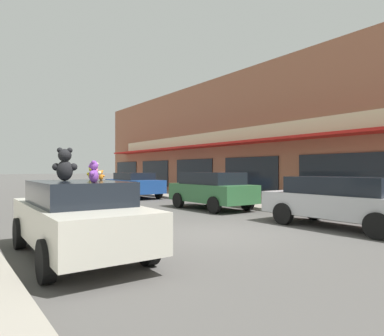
{
  "coord_description": "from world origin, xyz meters",
  "views": [
    {
      "loc": [
        -5.7,
        -7.1,
        1.71
      ],
      "look_at": [
        -0.08,
        0.61,
        1.75
      ],
      "focal_mm": 32.0,
      "sensor_mm": 36.0,
      "label": 1
    }
  ],
  "objects_px": {
    "teddy_bear_cream": "(95,172)",
    "plush_art_car": "(78,216)",
    "teddy_bear_purple": "(94,172)",
    "parked_car_far_center": "(212,189)",
    "parked_car_far_left": "(341,200)",
    "teddy_bear_giant": "(65,165)",
    "teddy_bear_yellow": "(92,173)",
    "teddy_bear_orange": "(101,175)",
    "teddy_bear_pink": "(95,175)",
    "parked_car_far_right": "(134,184)"
  },
  "relations": [
    {
      "from": "teddy_bear_pink",
      "to": "parked_car_far_right",
      "type": "height_order",
      "value": "teddy_bear_pink"
    },
    {
      "from": "teddy_bear_giant",
      "to": "teddy_bear_cream",
      "type": "distance_m",
      "value": 0.61
    },
    {
      "from": "teddy_bear_pink",
      "to": "teddy_bear_purple",
      "type": "distance_m",
      "value": 0.54
    },
    {
      "from": "plush_art_car",
      "to": "teddy_bear_purple",
      "type": "distance_m",
      "value": 1.29
    },
    {
      "from": "plush_art_car",
      "to": "teddy_bear_yellow",
      "type": "height_order",
      "value": "teddy_bear_yellow"
    },
    {
      "from": "teddy_bear_giant",
      "to": "parked_car_far_left",
      "type": "relative_size",
      "value": 0.15
    },
    {
      "from": "teddy_bear_giant",
      "to": "teddy_bear_purple",
      "type": "height_order",
      "value": "teddy_bear_giant"
    },
    {
      "from": "teddy_bear_giant",
      "to": "teddy_bear_yellow",
      "type": "height_order",
      "value": "teddy_bear_giant"
    },
    {
      "from": "plush_art_car",
      "to": "teddy_bear_purple",
      "type": "bearing_deg",
      "value": -90.02
    },
    {
      "from": "teddy_bear_cream",
      "to": "parked_car_far_center",
      "type": "xyz_separation_m",
      "value": [
        6.8,
        4.48,
        -0.8
      ]
    },
    {
      "from": "teddy_bear_giant",
      "to": "parked_car_far_center",
      "type": "bearing_deg",
      "value": -128.59
    },
    {
      "from": "teddy_bear_yellow",
      "to": "teddy_bear_cream",
      "type": "xyz_separation_m",
      "value": [
        -0.18,
        -0.69,
        0.03
      ]
    },
    {
      "from": "teddy_bear_giant",
      "to": "teddy_bear_pink",
      "type": "distance_m",
      "value": 0.95
    },
    {
      "from": "plush_art_car",
      "to": "parked_car_far_left",
      "type": "bearing_deg",
      "value": -8.32
    },
    {
      "from": "parked_car_far_right",
      "to": "plush_art_car",
      "type": "bearing_deg",
      "value": -120.95
    },
    {
      "from": "parked_car_far_left",
      "to": "teddy_bear_pink",
      "type": "bearing_deg",
      "value": 173.33
    },
    {
      "from": "teddy_bear_pink",
      "to": "teddy_bear_purple",
      "type": "relative_size",
      "value": 0.7
    },
    {
      "from": "parked_car_far_left",
      "to": "teddy_bear_giant",
      "type": "bearing_deg",
      "value": 166.99
    },
    {
      "from": "teddy_bear_purple",
      "to": "parked_car_far_center",
      "type": "xyz_separation_m",
      "value": [
        7.23,
        5.58,
        -0.8
      ]
    },
    {
      "from": "teddy_bear_yellow",
      "to": "parked_car_far_right",
      "type": "bearing_deg",
      "value": -89.43
    },
    {
      "from": "teddy_bear_cream",
      "to": "plush_art_car",
      "type": "bearing_deg",
      "value": 70.39
    },
    {
      "from": "teddy_bear_giant",
      "to": "parked_car_far_right",
      "type": "xyz_separation_m",
      "value": [
        7.34,
        11.6,
        -0.99
      ]
    },
    {
      "from": "parked_car_far_center",
      "to": "parked_car_far_right",
      "type": "relative_size",
      "value": 0.89
    },
    {
      "from": "teddy_bear_purple",
      "to": "teddy_bear_cream",
      "type": "distance_m",
      "value": 1.18
    },
    {
      "from": "teddy_bear_orange",
      "to": "parked_car_far_center",
      "type": "bearing_deg",
      "value": -122.79
    },
    {
      "from": "teddy_bear_purple",
      "to": "parked_car_far_center",
      "type": "height_order",
      "value": "teddy_bear_purple"
    },
    {
      "from": "teddy_bear_purple",
      "to": "teddy_bear_cream",
      "type": "bearing_deg",
      "value": -169.5
    },
    {
      "from": "teddy_bear_giant",
      "to": "teddy_bear_cream",
      "type": "relative_size",
      "value": 1.81
    },
    {
      "from": "teddy_bear_giant",
      "to": "teddy_bear_orange",
      "type": "bearing_deg",
      "value": -157.63
    },
    {
      "from": "parked_car_far_left",
      "to": "parked_car_far_center",
      "type": "distance_m",
      "value": 5.91
    },
    {
      "from": "teddy_bear_cream",
      "to": "teddy_bear_purple",
      "type": "bearing_deg",
      "value": 118.96
    },
    {
      "from": "teddy_bear_orange",
      "to": "teddy_bear_cream",
      "type": "distance_m",
      "value": 0.37
    },
    {
      "from": "teddy_bear_cream",
      "to": "parked_car_far_right",
      "type": "xyz_separation_m",
      "value": [
        6.8,
        11.86,
        -0.85
      ]
    },
    {
      "from": "parked_car_far_left",
      "to": "parked_car_far_center",
      "type": "xyz_separation_m",
      "value": [
        0.0,
        5.91,
        0.05
      ]
    },
    {
      "from": "teddy_bear_yellow",
      "to": "parked_car_far_center",
      "type": "xyz_separation_m",
      "value": [
        6.63,
        3.79,
        -0.76
      ]
    },
    {
      "from": "teddy_bear_yellow",
      "to": "parked_car_far_right",
      "type": "height_order",
      "value": "teddy_bear_yellow"
    },
    {
      "from": "teddy_bear_cream",
      "to": "parked_car_far_right",
      "type": "bearing_deg",
      "value": -69.63
    },
    {
      "from": "teddy_bear_giant",
      "to": "plush_art_car",
      "type": "bearing_deg",
      "value": 129.85
    },
    {
      "from": "parked_car_far_center",
      "to": "parked_car_far_right",
      "type": "height_order",
      "value": "parked_car_far_center"
    },
    {
      "from": "teddy_bear_pink",
      "to": "parked_car_far_center",
      "type": "distance_m",
      "value": 8.7
    },
    {
      "from": "teddy_bear_orange",
      "to": "teddy_bear_pink",
      "type": "bearing_deg",
      "value": 87.48
    },
    {
      "from": "teddy_bear_orange",
      "to": "teddy_bear_yellow",
      "type": "bearing_deg",
      "value": -57.12
    },
    {
      "from": "teddy_bear_pink",
      "to": "parked_car_far_center",
      "type": "xyz_separation_m",
      "value": [
        7.02,
        5.08,
        -0.75
      ]
    },
    {
      "from": "teddy_bear_cream",
      "to": "teddy_bear_giant",
      "type": "bearing_deg",
      "value": 23.69
    },
    {
      "from": "teddy_bear_pink",
      "to": "teddy_bear_orange",
      "type": "bearing_deg",
      "value": -146.66
    },
    {
      "from": "plush_art_car",
      "to": "parked_car_far_right",
      "type": "bearing_deg",
      "value": 60.83
    },
    {
      "from": "teddy_bear_cream",
      "to": "parked_car_far_left",
      "type": "relative_size",
      "value": 0.08
    },
    {
      "from": "teddy_bear_purple",
      "to": "teddy_bear_yellow",
      "type": "relative_size",
      "value": 1.26
    },
    {
      "from": "teddy_bear_giant",
      "to": "parked_car_far_left",
      "type": "xyz_separation_m",
      "value": [
        7.34,
        -1.7,
        -0.99
      ]
    },
    {
      "from": "teddy_bear_cream",
      "to": "parked_car_far_center",
      "type": "distance_m",
      "value": 8.18
    }
  ]
}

